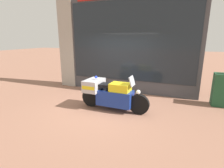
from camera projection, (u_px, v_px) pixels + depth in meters
The scene contains 4 objects.
ground_plane at pixel (104, 106), 6.07m from camera, with size 60.00×60.00×0.00m, color #8E604C.
shop_building at pixel (115, 43), 7.47m from camera, with size 6.18×0.55×4.18m.
window_display at pixel (129, 81), 7.68m from camera, with size 4.97×0.30×1.84m.
paramedic_motorcycle at pixel (109, 93), 5.66m from camera, with size 2.31×0.81×1.17m.
Camera 1 is at (2.34, -5.19, 2.27)m, focal length 28.00 mm.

